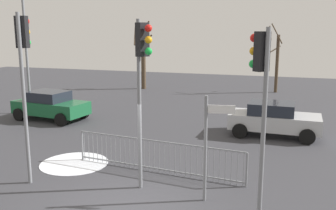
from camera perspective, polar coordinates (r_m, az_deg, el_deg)
The scene contains 12 objects.
ground_plane at distance 10.34m, azimuth -6.45°, elevation -14.83°, with size 60.00×60.00×0.00m, color #38383D.
traffic_light_foreground_left at distance 8.90m, azimuth 13.95°, elevation 3.46°, with size 0.48×0.45×4.61m.
traffic_light_foreground_right at distance 10.31m, azimuth -3.96°, elevation 5.70°, with size 0.52×0.41×4.84m.
traffic_light_mid_right at distance 11.62m, azimuth -21.06°, elevation 6.30°, with size 0.35×0.56×5.04m.
direction_sign_post at distance 9.98m, azimuth 6.08°, elevation -5.75°, with size 0.78×0.19×2.89m.
pedestrian_guard_railing at distance 12.23m, azimuth -1.73°, elevation -7.73°, with size 5.86×0.62×1.07m.
car_silver_far at distance 16.91m, azimuth 15.75°, elevation -2.00°, with size 3.84×1.99×1.47m.
car_green_mid at distance 20.15m, azimuth -17.44°, elevation 0.01°, with size 3.96×2.28×1.47m.
street_lamp at distance 21.79m, azimuth -20.93°, elevation 10.94°, with size 0.36×0.36×7.76m.
bare_tree_left at distance 29.34m, azimuth -3.79°, elevation 7.36°, with size 1.47×1.54×5.22m.
bare_tree_centre at distance 28.66m, azimuth 16.15°, elevation 6.45°, with size 1.37×1.75×5.00m.
snow_patch_kerb at distance 13.56m, azimuth -14.04°, elevation -8.57°, with size 2.33×2.33×0.01m, color white.
Camera 1 is at (3.95, -8.40, 4.55)m, focal length 40.16 mm.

